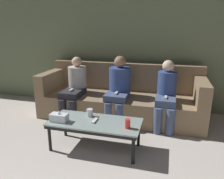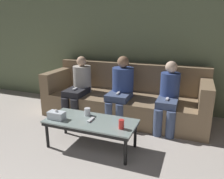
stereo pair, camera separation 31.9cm
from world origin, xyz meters
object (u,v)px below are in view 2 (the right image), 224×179
(seated_person_left_end, at_px, (79,85))
(cup_near_right, at_px, (87,112))
(cup_near_left, at_px, (121,124))
(seated_person_mid_left, at_px, (121,87))
(game_remote, at_px, (91,120))
(seated_person_mid_right, at_px, (168,95))
(tissue_box, at_px, (57,115))
(coffee_table, at_px, (91,123))
(couch, at_px, (125,98))

(seated_person_left_end, bearing_deg, cup_near_right, -54.53)
(cup_near_left, height_order, cup_near_right, cup_near_left)
(seated_person_mid_left, bearing_deg, game_remote, -94.54)
(seated_person_mid_left, distance_m, seated_person_mid_right, 0.77)
(cup_near_left, xyz_separation_m, seated_person_mid_left, (-0.36, 1.05, 0.14))
(cup_near_right, relative_size, tissue_box, 0.48)
(coffee_table, bearing_deg, cup_near_right, 131.46)
(couch, height_order, seated_person_mid_right, seated_person_mid_right)
(couch, height_order, tissue_box, couch)
(game_remote, bearing_deg, seated_person_mid_left, 85.46)
(couch, distance_m, seated_person_mid_left, 0.33)
(cup_near_right, bearing_deg, game_remote, -48.54)
(cup_near_left, relative_size, seated_person_mid_left, 0.11)
(tissue_box, bearing_deg, game_remote, 14.89)
(seated_person_mid_left, height_order, seated_person_mid_right, seated_person_mid_left)
(game_remote, distance_m, seated_person_mid_right, 1.28)
(seated_person_mid_right, bearing_deg, coffee_table, -131.94)
(couch, height_order, seated_person_left_end, seated_person_left_end)
(cup_near_right, xyz_separation_m, seated_person_mid_left, (0.19, 0.84, 0.15))
(seated_person_mid_right, bearing_deg, seated_person_left_end, -179.92)
(couch, bearing_deg, cup_near_right, -100.48)
(couch, bearing_deg, seated_person_mid_left, -90.00)
(coffee_table, bearing_deg, game_remote, 0.00)
(seated_person_mid_right, bearing_deg, couch, 162.79)
(seated_person_mid_left, bearing_deg, couch, 90.00)
(couch, relative_size, seated_person_left_end, 2.66)
(cup_near_right, bearing_deg, seated_person_mid_left, 76.98)
(game_remote, height_order, seated_person_mid_left, seated_person_mid_left)
(cup_near_left, bearing_deg, seated_person_mid_right, 68.33)
(cup_near_right, relative_size, game_remote, 0.70)
(tissue_box, bearing_deg, couch, 68.36)
(coffee_table, xyz_separation_m, tissue_box, (-0.44, -0.12, 0.09))
(couch, distance_m, coffee_table, 1.18)
(game_remote, bearing_deg, couch, 86.26)
(coffee_table, height_order, seated_person_mid_left, seated_person_mid_left)
(cup_near_right, distance_m, tissue_box, 0.41)
(tissue_box, bearing_deg, seated_person_left_end, 103.58)
(seated_person_mid_left, bearing_deg, cup_near_right, -103.02)
(cup_near_right, xyz_separation_m, seated_person_left_end, (-0.58, 0.81, 0.12))
(cup_near_left, distance_m, tissue_box, 0.88)
(cup_near_left, bearing_deg, game_remote, 169.67)
(cup_near_left, xyz_separation_m, game_remote, (-0.44, 0.08, -0.05))
(tissue_box, distance_m, seated_person_mid_right, 1.67)
(coffee_table, xyz_separation_m, seated_person_mid_right, (0.85, 0.94, 0.20))
(tissue_box, height_order, seated_person_left_end, seated_person_left_end)
(game_remote, xyz_separation_m, seated_person_mid_left, (0.08, 0.97, 0.19))
(cup_near_left, height_order, seated_person_mid_right, seated_person_mid_right)
(couch, distance_m, seated_person_mid_right, 0.84)
(couch, relative_size, seated_person_mid_right, 2.66)
(seated_person_left_end, bearing_deg, cup_near_left, -42.01)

